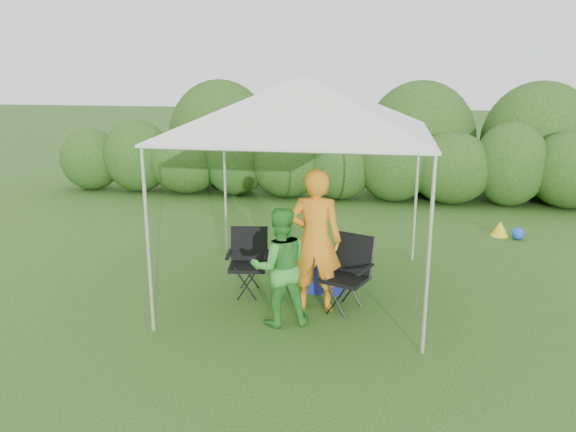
% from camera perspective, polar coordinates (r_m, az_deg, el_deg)
% --- Properties ---
extents(ground, '(70.00, 70.00, 0.00)m').
position_cam_1_polar(ground, '(7.20, 0.92, -8.98)').
color(ground, '#335E1D').
extents(hedge, '(13.64, 1.53, 1.80)m').
position_cam_1_polar(hedge, '(12.72, 5.29, 5.35)').
color(hedge, '#2D541A').
rests_on(hedge, ground).
extents(canopy, '(3.10, 3.10, 2.83)m').
position_cam_1_polar(canopy, '(7.10, 1.67, 11.23)').
color(canopy, silver).
rests_on(canopy, ground).
extents(chair_right, '(0.69, 0.67, 0.93)m').
position_cam_1_polar(chair_right, '(6.97, 6.13, -5.27)').
color(chair_right, black).
rests_on(chair_right, ground).
extents(chair_left, '(0.59, 0.55, 0.87)m').
position_cam_1_polar(chair_left, '(7.44, -4.05, -4.15)').
color(chair_left, black).
rests_on(chair_left, ground).
extents(man, '(0.65, 0.43, 1.77)m').
position_cam_1_polar(man, '(6.81, 2.78, -2.48)').
color(man, orange).
rests_on(man, ground).
extents(woman, '(0.82, 0.73, 1.40)m').
position_cam_1_polar(woman, '(6.46, -0.84, -5.17)').
color(woman, green).
rests_on(woman, ground).
extents(cooler, '(0.52, 0.39, 0.42)m').
position_cam_1_polar(cooler, '(7.56, 3.80, -6.06)').
color(cooler, navy).
rests_on(cooler, ground).
extents(bottle, '(0.06, 0.06, 0.24)m').
position_cam_1_polar(bottle, '(7.41, 4.27, -3.80)').
color(bottle, '#592D0C').
rests_on(bottle, cooler).
extents(lawn_toy, '(0.53, 0.44, 0.27)m').
position_cam_1_polar(lawn_toy, '(10.64, 21.14, -1.33)').
color(lawn_toy, yellow).
rests_on(lawn_toy, ground).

